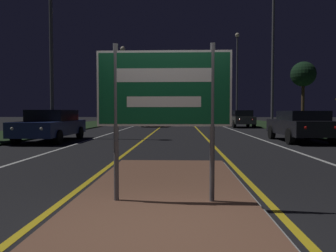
{
  "coord_description": "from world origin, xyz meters",
  "views": [
    {
      "loc": [
        0.24,
        -3.55,
        1.37
      ],
      "look_at": [
        0.0,
        2.57,
        1.1
      ],
      "focal_mm": 35.0,
      "sensor_mm": 36.0,
      "label": 1
    }
  ],
  "objects_px": {
    "car_receding_2": "(201,117)",
    "car_approaching_1": "(153,119)",
    "streetlight_left_near": "(51,9)",
    "streetlight_left_far": "(123,71)",
    "highway_sign": "(164,94)",
    "car_approaching_2": "(137,117)",
    "streetlight_right_far": "(237,69)",
    "streetlight_right_near": "(273,32)",
    "car_receding_0": "(300,125)",
    "car_approaching_0": "(51,125)",
    "car_receding_1": "(242,118)"
  },
  "relations": [
    {
      "from": "car_receding_0",
      "to": "car_approaching_1",
      "type": "distance_m",
      "value": 17.23
    },
    {
      "from": "car_approaching_1",
      "to": "car_receding_1",
      "type": "bearing_deg",
      "value": -11.59
    },
    {
      "from": "streetlight_right_near",
      "to": "car_approaching_2",
      "type": "height_order",
      "value": "streetlight_right_near"
    },
    {
      "from": "streetlight_left_near",
      "to": "highway_sign",
      "type": "bearing_deg",
      "value": -62.02
    },
    {
      "from": "car_receding_2",
      "to": "car_approaching_1",
      "type": "bearing_deg",
      "value": -123.28
    },
    {
      "from": "car_receding_1",
      "to": "car_approaching_2",
      "type": "bearing_deg",
      "value": 127.75
    },
    {
      "from": "highway_sign",
      "to": "car_receding_0",
      "type": "relative_size",
      "value": 0.49
    },
    {
      "from": "car_approaching_2",
      "to": "highway_sign",
      "type": "bearing_deg",
      "value": -81.72
    },
    {
      "from": "highway_sign",
      "to": "streetlight_right_far",
      "type": "relative_size",
      "value": 0.22
    },
    {
      "from": "car_approaching_2",
      "to": "streetlight_right_near",
      "type": "bearing_deg",
      "value": -59.33
    },
    {
      "from": "car_approaching_1",
      "to": "car_approaching_0",
      "type": "bearing_deg",
      "value": -102.69
    },
    {
      "from": "car_receding_0",
      "to": "car_approaching_2",
      "type": "distance_m",
      "value": 30.29
    },
    {
      "from": "car_receding_1",
      "to": "car_approaching_2",
      "type": "distance_m",
      "value": 18.28
    },
    {
      "from": "car_receding_2",
      "to": "car_approaching_1",
      "type": "height_order",
      "value": "car_approaching_1"
    },
    {
      "from": "highway_sign",
      "to": "car_receding_2",
      "type": "distance_m",
      "value": 33.35
    },
    {
      "from": "highway_sign",
      "to": "car_approaching_2",
      "type": "relative_size",
      "value": 0.49
    },
    {
      "from": "car_receding_0",
      "to": "car_approaching_0",
      "type": "relative_size",
      "value": 0.94
    },
    {
      "from": "streetlight_left_far",
      "to": "car_approaching_0",
      "type": "height_order",
      "value": "streetlight_left_far"
    },
    {
      "from": "car_approaching_0",
      "to": "streetlight_left_far",
      "type": "bearing_deg",
      "value": 91.31
    },
    {
      "from": "car_approaching_2",
      "to": "car_approaching_0",
      "type": "bearing_deg",
      "value": -90.33
    },
    {
      "from": "car_receding_0",
      "to": "car_receding_2",
      "type": "xyz_separation_m",
      "value": [
        -3.14,
        22.69,
        -0.05
      ]
    },
    {
      "from": "streetlight_left_far",
      "to": "streetlight_right_far",
      "type": "bearing_deg",
      "value": -3.14
    },
    {
      "from": "car_receding_2",
      "to": "streetlight_left_near",
      "type": "bearing_deg",
      "value": -112.84
    },
    {
      "from": "streetlight_left_near",
      "to": "streetlight_left_far",
      "type": "relative_size",
      "value": 1.11
    },
    {
      "from": "highway_sign",
      "to": "car_approaching_0",
      "type": "relative_size",
      "value": 0.47
    },
    {
      "from": "highway_sign",
      "to": "streetlight_right_far",
      "type": "distance_m",
      "value": 32.61
    },
    {
      "from": "highway_sign",
      "to": "streetlight_right_near",
      "type": "distance_m",
      "value": 19.97
    },
    {
      "from": "streetlight_left_far",
      "to": "streetlight_right_near",
      "type": "height_order",
      "value": "streetlight_right_near"
    },
    {
      "from": "car_receding_0",
      "to": "car_receding_2",
      "type": "distance_m",
      "value": 22.9
    },
    {
      "from": "streetlight_right_far",
      "to": "streetlight_left_near",
      "type": "bearing_deg",
      "value": -123.03
    },
    {
      "from": "streetlight_left_near",
      "to": "car_receding_0",
      "type": "xyz_separation_m",
      "value": [
        12.09,
        -1.45,
        -5.85
      ]
    },
    {
      "from": "car_approaching_1",
      "to": "car_approaching_2",
      "type": "bearing_deg",
      "value": 104.48
    },
    {
      "from": "highway_sign",
      "to": "streetlight_right_near",
      "type": "relative_size",
      "value": 0.22
    },
    {
      "from": "streetlight_left_near",
      "to": "car_receding_2",
      "type": "height_order",
      "value": "streetlight_left_near"
    },
    {
      "from": "highway_sign",
      "to": "car_approaching_0",
      "type": "height_order",
      "value": "highway_sign"
    },
    {
      "from": "car_receding_0",
      "to": "car_receding_1",
      "type": "xyz_separation_m",
      "value": [
        -0.14,
        13.64,
        0.02
      ]
    },
    {
      "from": "streetlight_left_far",
      "to": "car_receding_1",
      "type": "distance_m",
      "value": 15.3
    },
    {
      "from": "streetlight_right_near",
      "to": "car_receding_1",
      "type": "xyz_separation_m",
      "value": [
        -0.96,
        6.04,
        -6.01
      ]
    },
    {
      "from": "car_approaching_1",
      "to": "car_approaching_2",
      "type": "xyz_separation_m",
      "value": [
        -3.31,
        12.84,
        -0.01
      ]
    },
    {
      "from": "streetlight_right_near",
      "to": "highway_sign",
      "type": "bearing_deg",
      "value": -109.78
    },
    {
      "from": "car_approaching_0",
      "to": "car_approaching_2",
      "type": "xyz_separation_m",
      "value": [
        0.16,
        28.28,
        -0.04
      ]
    },
    {
      "from": "highway_sign",
      "to": "streetlight_left_far",
      "type": "relative_size",
      "value": 0.26
    },
    {
      "from": "car_approaching_2",
      "to": "car_receding_1",
      "type": "bearing_deg",
      "value": -52.25
    },
    {
      "from": "car_approaching_0",
      "to": "car_approaching_2",
      "type": "distance_m",
      "value": 28.28
    },
    {
      "from": "car_receding_1",
      "to": "streetlight_left_far",
      "type": "bearing_deg",
      "value": 145.45
    },
    {
      "from": "car_approaching_1",
      "to": "car_approaching_2",
      "type": "height_order",
      "value": "car_approaching_2"
    },
    {
      "from": "streetlight_right_far",
      "to": "car_receding_1",
      "type": "bearing_deg",
      "value": -96.4
    },
    {
      "from": "streetlight_left_near",
      "to": "car_approaching_1",
      "type": "xyz_separation_m",
      "value": [
        4.07,
        13.81,
        -5.88
      ]
    },
    {
      "from": "streetlight_right_near",
      "to": "streetlight_left_near",
      "type": "bearing_deg",
      "value": -154.52
    },
    {
      "from": "streetlight_right_far",
      "to": "car_approaching_1",
      "type": "distance_m",
      "value": 11.77
    }
  ]
}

